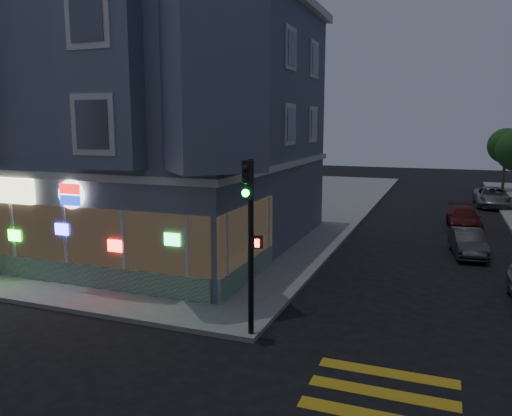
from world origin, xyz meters
The scene contains 8 objects.
ground centered at (0.00, 0.00, 0.00)m, with size 120.00×120.00×0.00m, color black.
sidewalk_nw centered at (-13.50, 23.00, 0.07)m, with size 33.00×42.00×0.15m, color gray.
corner_building centered at (-6.00, 10.98, 5.82)m, with size 14.60×14.60×11.40m.
street_tree_far centered at (12.20, 38.00, 3.94)m, with size 3.00×3.00×5.30m.
parked_car_b centered at (8.60, 13.83, 0.58)m, with size 1.23×3.54×1.17m, color #36393B.
parked_car_c centered at (8.60, 19.96, 0.60)m, with size 1.67×4.11×1.19m, color #591514.
parked_car_d centered at (10.70, 28.92, 0.68)m, with size 2.26×4.90×1.36m, color gray.
traffic_signal centered at (2.82, 2.18, 3.35)m, with size 0.61×0.53×4.73m.
Camera 1 is at (7.49, -9.62, 5.76)m, focal length 35.00 mm.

